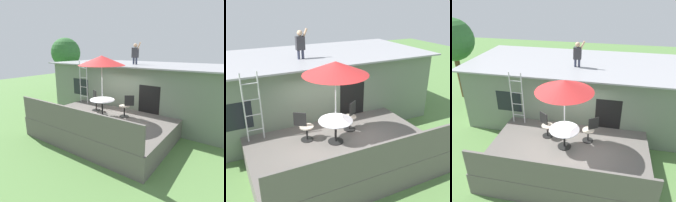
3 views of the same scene
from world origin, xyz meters
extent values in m
plane|color=#567F42|center=(0.00, 0.00, 0.00)|extent=(40.00, 40.00, 0.00)
cube|color=slate|center=(0.00, 3.60, 1.38)|extent=(10.00, 4.00, 2.76)
cube|color=#99999E|center=(0.00, 3.60, 2.79)|extent=(10.50, 4.50, 0.06)
cube|color=black|center=(-2.87, 1.61, 1.55)|extent=(1.10, 0.03, 0.90)
cube|color=black|center=(1.27, 1.61, 1.05)|extent=(1.00, 0.03, 2.00)
cube|color=#605B56|center=(0.00, 0.00, 0.40)|extent=(5.58, 3.80, 0.80)
cube|color=#605B56|center=(0.00, -1.85, 1.25)|extent=(5.48, 0.08, 0.90)
cylinder|color=black|center=(-0.14, 0.06, 0.82)|extent=(0.48, 0.48, 0.03)
cylinder|color=black|center=(-0.14, 0.06, 1.17)|extent=(0.07, 0.07, 0.71)
cylinder|color=silver|center=(-0.14, 0.06, 1.53)|extent=(1.04, 1.04, 0.03)
cylinder|color=silver|center=(-0.14, 0.06, 2.00)|extent=(0.04, 0.04, 2.40)
cone|color=red|center=(-0.14, 0.06, 3.15)|extent=(1.90, 1.90, 0.38)
cylinder|color=silver|center=(-2.57, 1.26, 1.90)|extent=(0.04, 0.04, 2.20)
cylinder|color=silver|center=(-2.09, 1.26, 1.90)|extent=(0.04, 0.04, 2.20)
cylinder|color=silver|center=(-2.33, 1.26, 1.15)|extent=(0.48, 0.03, 0.03)
cylinder|color=silver|center=(-2.33, 1.26, 1.65)|extent=(0.48, 0.03, 0.03)
cylinder|color=silver|center=(-2.33, 1.26, 2.15)|extent=(0.48, 0.03, 0.03)
cylinder|color=silver|center=(-2.33, 1.26, 2.65)|extent=(0.48, 0.03, 0.03)
cylinder|color=#33384C|center=(-0.28, 2.93, 2.99)|extent=(0.10, 0.10, 0.34)
cylinder|color=#33384C|center=(-0.12, 2.93, 2.99)|extent=(0.10, 0.10, 0.34)
cube|color=#333338|center=(-0.20, 2.93, 3.41)|extent=(0.32, 0.20, 0.50)
sphere|color=tan|center=(-0.20, 2.93, 3.77)|extent=(0.20, 0.20, 0.20)
cylinder|color=tan|center=(-0.02, 2.93, 3.71)|extent=(0.26, 0.08, 0.44)
cylinder|color=black|center=(-0.90, 0.56, 0.81)|extent=(0.40, 0.40, 0.02)
cylinder|color=black|center=(-0.90, 0.56, 1.03)|extent=(0.06, 0.06, 0.44)
cylinder|color=#A59E8C|center=(-0.90, 0.56, 1.26)|extent=(0.44, 0.44, 0.04)
cube|color=black|center=(-1.07, 0.67, 1.50)|extent=(0.36, 0.25, 0.44)
cylinder|color=black|center=(0.63, 0.58, 0.81)|extent=(0.40, 0.40, 0.02)
cylinder|color=black|center=(0.63, 0.58, 1.03)|extent=(0.06, 0.06, 0.44)
cylinder|color=#A59E8C|center=(0.63, 0.58, 1.26)|extent=(0.44, 0.44, 0.04)
cube|color=black|center=(0.79, 0.70, 1.50)|extent=(0.35, 0.26, 0.44)
camera|label=1|loc=(4.65, -6.04, 3.56)|focal=30.70mm
camera|label=2|loc=(-3.15, -6.28, 4.99)|focal=41.69mm
camera|label=3|loc=(1.23, -6.40, 5.97)|focal=37.06mm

